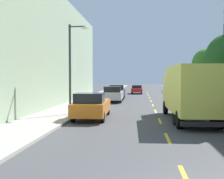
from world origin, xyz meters
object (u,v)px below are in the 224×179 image
(parked_pickup_charcoal, at_px, (117,92))
(parked_pickup_orange, at_px, (92,106))
(delivery_box_truck, at_px, (190,90))
(moving_red_sedan, at_px, (137,89))
(street_tree_farthest, at_px, (206,64))
(street_lamp, at_px, (72,62))
(parked_pickup_silver, at_px, (113,94))
(parked_wagon_forest, at_px, (170,88))

(parked_pickup_charcoal, bearing_deg, parked_pickup_orange, -90.33)
(delivery_box_truck, relative_size, moving_red_sedan, 1.81)
(street_tree_farthest, distance_m, moving_red_sedan, 16.19)
(street_lamp, distance_m, parked_pickup_orange, 3.50)
(street_lamp, xyz_separation_m, parked_pickup_silver, (1.73, 11.78, -2.95))
(delivery_box_truck, xyz_separation_m, parked_wagon_forest, (2.61, 36.33, -1.11))
(parked_wagon_forest, height_order, moving_red_sedan, parked_wagon_forest)
(street_lamp, relative_size, parked_pickup_orange, 1.16)
(street_tree_farthest, height_order, street_lamp, street_lamp)
(delivery_box_truck, distance_m, parked_pickup_orange, 6.30)
(parked_pickup_charcoal, distance_m, moving_red_sedan, 10.63)
(parked_pickup_charcoal, bearing_deg, street_lamp, -95.38)
(street_tree_farthest, distance_m, street_lamp, 19.00)
(street_lamp, distance_m, delivery_box_truck, 8.12)
(street_tree_farthest, bearing_deg, moving_red_sedan, 121.23)
(parked_pickup_charcoal, height_order, moving_red_sedan, parked_pickup_charcoal)
(street_tree_farthest, bearing_deg, parked_pickup_orange, -124.84)
(delivery_box_truck, height_order, parked_pickup_charcoal, delivery_box_truck)
(parked_wagon_forest, bearing_deg, parked_pickup_charcoal, -116.89)
(parked_pickup_charcoal, bearing_deg, parked_pickup_silver, -89.30)
(street_tree_farthest, xyz_separation_m, street_lamp, (-12.34, -14.44, -0.44))
(street_lamp, height_order, parked_wagon_forest, street_lamp)
(parked_pickup_silver, height_order, moving_red_sedan, parked_pickup_silver)
(street_lamp, xyz_separation_m, moving_red_sedan, (4.14, 27.97, -3.03))
(street_tree_farthest, xyz_separation_m, moving_red_sedan, (-8.20, 13.52, -3.47))
(street_lamp, height_order, parked_pickup_orange, street_lamp)
(street_lamp, xyz_separation_m, parked_wagon_forest, (10.36, 34.77, -2.98))
(parked_pickup_silver, bearing_deg, parked_pickup_orange, -90.80)
(delivery_box_truck, bearing_deg, parked_wagon_forest, 85.88)
(delivery_box_truck, bearing_deg, parked_pickup_orange, 175.26)
(parked_pickup_orange, distance_m, parked_wagon_forest, 36.88)
(parked_pickup_charcoal, bearing_deg, moving_red_sedan, 76.54)
(parked_pickup_silver, xyz_separation_m, moving_red_sedan, (2.40, 16.19, -0.08))
(moving_red_sedan, bearing_deg, parked_wagon_forest, 47.57)
(parked_pickup_silver, bearing_deg, parked_wagon_forest, 69.44)
(street_tree_farthest, xyz_separation_m, parked_wagon_forest, (-1.98, 20.33, -3.42))
(delivery_box_truck, xyz_separation_m, moving_red_sedan, (-3.61, 29.52, -1.16))
(street_tree_farthest, bearing_deg, parked_pickup_silver, -165.90)
(street_lamp, distance_m, parked_pickup_charcoal, 17.95)
(delivery_box_truck, bearing_deg, parked_pickup_charcoal, 107.59)
(street_tree_farthest, bearing_deg, street_lamp, -130.50)
(parked_pickup_orange, distance_m, moving_red_sedan, 29.13)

